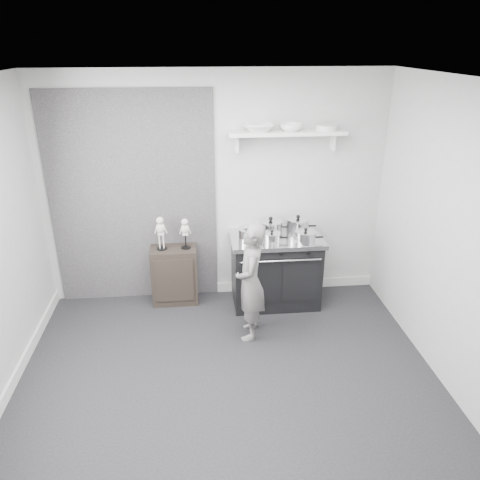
% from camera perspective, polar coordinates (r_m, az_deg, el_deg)
% --- Properties ---
extents(ground, '(4.00, 4.00, 0.00)m').
position_cam_1_polar(ground, '(4.56, -1.42, -17.35)').
color(ground, black).
rests_on(ground, ground).
extents(room_shell, '(4.02, 3.62, 2.71)m').
position_cam_1_polar(room_shell, '(3.84, -3.16, 3.00)').
color(room_shell, beige).
rests_on(room_shell, ground).
extents(wall_shelf, '(1.30, 0.26, 0.24)m').
position_cam_1_polar(wall_shelf, '(5.32, 5.74, 12.77)').
color(wall_shelf, silver).
rests_on(wall_shelf, room_shell).
extents(stove, '(1.07, 0.67, 0.86)m').
position_cam_1_polar(stove, '(5.62, 4.35, -3.63)').
color(stove, black).
rests_on(stove, ground).
extents(side_cabinet, '(0.54, 0.32, 0.70)m').
position_cam_1_polar(side_cabinet, '(5.70, -7.95, -4.26)').
color(side_cabinet, black).
rests_on(side_cabinet, ground).
extents(child, '(0.37, 0.51, 1.30)m').
position_cam_1_polar(child, '(4.88, 1.29, -5.12)').
color(child, slate).
rests_on(child, ground).
extents(pot_front_left, '(0.33, 0.25, 0.19)m').
position_cam_1_polar(pot_front_left, '(5.29, 1.10, 0.67)').
color(pot_front_left, silver).
rests_on(pot_front_left, stove).
extents(pot_back_left, '(0.37, 0.29, 0.20)m').
position_cam_1_polar(pot_back_left, '(5.52, 3.74, 1.62)').
color(pot_back_left, silver).
rests_on(pot_back_left, stove).
extents(pot_back_right, '(0.36, 0.27, 0.23)m').
position_cam_1_polar(pot_back_right, '(5.55, 7.04, 1.75)').
color(pot_back_right, silver).
rests_on(pot_back_right, stove).
extents(pot_front_right, '(0.32, 0.24, 0.18)m').
position_cam_1_polar(pot_front_right, '(5.30, 7.97, 0.37)').
color(pot_front_right, silver).
rests_on(pot_front_right, stove).
extents(pot_front_center, '(0.28, 0.20, 0.15)m').
position_cam_1_polar(pot_front_center, '(5.28, 3.91, 0.33)').
color(pot_front_center, silver).
rests_on(pot_front_center, stove).
extents(skeleton_full, '(0.13, 0.08, 0.46)m').
position_cam_1_polar(skeleton_full, '(5.47, -9.64, 1.12)').
color(skeleton_full, beige).
rests_on(skeleton_full, side_cabinet).
extents(skeleton_torso, '(0.12, 0.08, 0.42)m').
position_cam_1_polar(skeleton_torso, '(5.46, -6.70, 1.05)').
color(skeleton_torso, beige).
rests_on(skeleton_torso, side_cabinet).
extents(bowl_large, '(0.34, 0.34, 0.08)m').
position_cam_1_polar(bowl_large, '(5.25, 2.23, 13.53)').
color(bowl_large, white).
rests_on(bowl_large, wall_shelf).
extents(bowl_small, '(0.25, 0.25, 0.08)m').
position_cam_1_polar(bowl_small, '(5.31, 6.25, 13.51)').
color(bowl_small, white).
rests_on(bowl_small, wall_shelf).
extents(plate_stack, '(0.24, 0.24, 0.06)m').
position_cam_1_polar(plate_stack, '(5.41, 10.48, 13.34)').
color(plate_stack, silver).
rests_on(plate_stack, wall_shelf).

